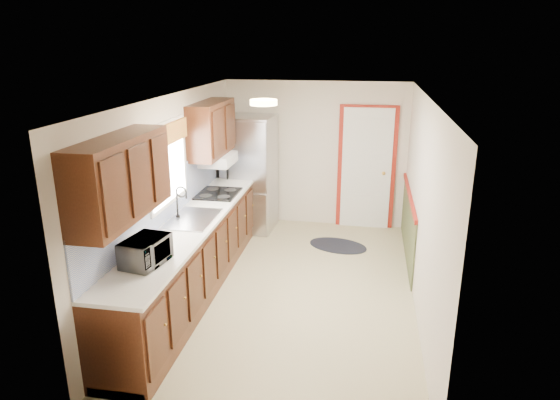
% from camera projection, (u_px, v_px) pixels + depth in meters
% --- Properties ---
extents(room_shell, '(3.20, 5.20, 2.52)m').
position_uv_depth(room_shell, '(293.00, 199.00, 5.95)').
color(room_shell, tan).
rests_on(room_shell, ground).
extents(kitchen_run, '(0.63, 4.00, 2.20)m').
position_uv_depth(kitchen_run, '(187.00, 232.00, 6.00)').
color(kitchen_run, '#38190C').
rests_on(kitchen_run, ground).
extents(back_wall_trim, '(1.12, 2.30, 2.08)m').
position_uv_depth(back_wall_trim, '(375.00, 180.00, 7.96)').
color(back_wall_trim, maroon).
rests_on(back_wall_trim, ground).
extents(ceiling_fixture, '(0.30, 0.30, 0.06)m').
position_uv_depth(ceiling_fixture, '(264.00, 102.00, 5.46)').
color(ceiling_fixture, '#FFD88C').
rests_on(ceiling_fixture, room_shell).
extents(microwave, '(0.34, 0.51, 0.32)m').
position_uv_depth(microwave, '(145.00, 249.00, 4.78)').
color(microwave, white).
rests_on(microwave, kitchen_run).
extents(refrigerator, '(0.83, 0.81, 1.88)m').
position_uv_depth(refrigerator, '(250.00, 174.00, 8.13)').
color(refrigerator, '#B7B7BC').
rests_on(refrigerator, ground).
extents(rug, '(1.03, 0.81, 0.01)m').
position_uv_depth(rug, '(338.00, 246.00, 7.65)').
color(rug, black).
rests_on(rug, ground).
extents(cooktop, '(0.55, 0.65, 0.02)m').
position_uv_depth(cooktop, '(218.00, 194.00, 7.02)').
color(cooktop, black).
rests_on(cooktop, kitchen_run).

